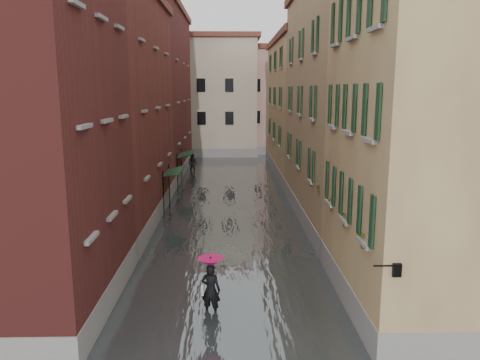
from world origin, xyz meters
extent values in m
plane|color=#565658|center=(0.00, 0.00, 0.00)|extent=(120.00, 120.00, 0.00)
cube|color=#4B5253|center=(0.00, 13.00, 0.10)|extent=(10.00, 60.00, 0.20)
cube|color=maroon|center=(-7.00, -2.00, 6.50)|extent=(6.00, 8.00, 13.00)
cube|color=maroon|center=(-7.00, 9.00, 6.25)|extent=(6.00, 14.00, 12.50)
cube|color=maroon|center=(-7.00, 24.00, 7.00)|extent=(6.00, 16.00, 14.00)
cube|color=#966E4D|center=(7.00, -2.00, 5.75)|extent=(6.00, 8.00, 11.50)
cube|color=#9B7B5D|center=(7.00, 9.00, 6.50)|extent=(6.00, 14.00, 13.00)
cube|color=#966E4D|center=(7.00, 24.00, 5.75)|extent=(6.00, 16.00, 11.50)
cube|color=#BCB196|center=(-3.00, 38.00, 6.50)|extent=(12.00, 9.00, 13.00)
cube|color=tan|center=(6.00, 40.00, 6.00)|extent=(10.00, 9.00, 12.00)
cube|color=#16331D|center=(-3.45, 11.45, 2.55)|extent=(1.09, 2.74, 0.31)
cylinder|color=black|center=(-3.95, 10.08, 1.40)|extent=(0.06, 0.06, 2.80)
cylinder|color=black|center=(-3.95, 12.82, 1.40)|extent=(0.06, 0.06, 2.80)
cube|color=#16331D|center=(-3.45, 19.21, 2.55)|extent=(1.09, 3.09, 0.31)
cylinder|color=black|center=(-3.95, 17.66, 1.40)|extent=(0.06, 0.06, 2.80)
cylinder|color=black|center=(-3.95, 20.75, 1.40)|extent=(0.06, 0.06, 2.80)
cylinder|color=black|center=(4.05, -6.00, 3.10)|extent=(0.60, 0.05, 0.05)
cube|color=black|center=(4.35, -6.00, 3.00)|extent=(0.22, 0.22, 0.35)
cube|color=beige|center=(4.35, -6.00, 3.00)|extent=(0.14, 0.14, 0.24)
cube|color=brown|center=(4.12, -4.12, 3.15)|extent=(0.22, 0.85, 0.18)
imported|color=#265926|center=(4.12, -4.12, 3.57)|extent=(0.59, 0.51, 0.66)
cube|color=brown|center=(4.12, -1.90, 3.15)|extent=(0.22, 0.85, 0.18)
imported|color=#265926|center=(4.12, -1.90, 3.57)|extent=(0.59, 0.51, 0.66)
cube|color=brown|center=(4.12, 0.21, 3.15)|extent=(0.22, 0.85, 0.18)
imported|color=#265926|center=(4.12, 0.21, 3.57)|extent=(0.59, 0.51, 0.66)
cube|color=brown|center=(4.12, 2.89, 3.15)|extent=(0.22, 0.85, 0.18)
imported|color=#265926|center=(4.12, 2.89, 3.57)|extent=(0.59, 0.51, 0.66)
cube|color=brown|center=(4.12, 5.26, 3.15)|extent=(0.22, 0.85, 0.18)
imported|color=#265926|center=(4.12, 5.26, 3.57)|extent=(0.59, 0.51, 0.66)
imported|color=black|center=(-0.61, -2.57, 0.92)|extent=(0.77, 0.61, 1.84)
cube|color=beige|center=(-0.89, -2.52, 0.95)|extent=(0.08, 0.30, 0.38)
cylinder|color=black|center=(-0.61, -2.57, 1.35)|extent=(0.02, 0.02, 1.00)
cone|color=#BD0C4B|center=(-0.61, -2.57, 1.92)|extent=(0.90, 0.90, 0.28)
imported|color=black|center=(-3.36, 24.73, 0.93)|extent=(1.09, 0.98, 1.86)
camera|label=1|loc=(0.06, -17.34, 7.59)|focal=35.00mm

